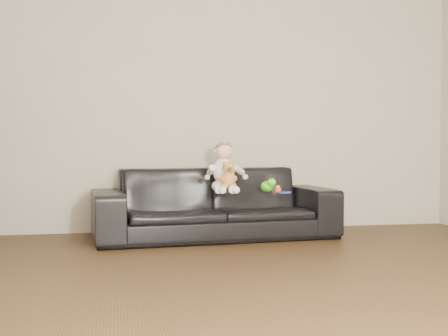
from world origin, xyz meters
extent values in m
plane|color=#3F2A16|center=(0.00, 0.00, 0.00)|extent=(5.50, 5.50, 0.00)
plane|color=#B6AC99|center=(0.00, 2.75, 1.30)|extent=(5.00, 0.00, 5.00)
imported|color=black|center=(-0.04, 2.25, 0.31)|extent=(2.20, 1.01, 0.63)
ellipsoid|color=#F7D2D0|center=(0.03, 2.15, 0.47)|extent=(0.28, 0.26, 0.12)
ellipsoid|color=white|center=(0.03, 2.16, 0.60)|extent=(0.24, 0.21, 0.23)
sphere|color=beige|center=(0.03, 2.15, 0.79)|extent=(0.19, 0.19, 0.15)
ellipsoid|color=#8C603F|center=(0.03, 2.16, 0.81)|extent=(0.20, 0.20, 0.11)
cylinder|color=#F7D2D0|center=(-0.02, 2.00, 0.45)|extent=(0.12, 0.20, 0.07)
cylinder|color=#F7D2D0|center=(0.08, 2.00, 0.45)|extent=(0.12, 0.20, 0.07)
sphere|color=white|center=(-0.02, 1.90, 0.45)|extent=(0.08, 0.08, 0.06)
sphere|color=white|center=(0.09, 1.90, 0.45)|extent=(0.08, 0.08, 0.06)
cylinder|color=white|center=(-0.09, 2.11, 0.62)|extent=(0.10, 0.17, 0.10)
cylinder|color=white|center=(0.15, 2.11, 0.62)|extent=(0.10, 0.17, 0.10)
ellipsoid|color=#C28537|center=(0.04, 2.00, 0.54)|extent=(0.16, 0.16, 0.14)
sphere|color=#C28537|center=(0.04, 1.99, 0.64)|extent=(0.13, 0.13, 0.10)
sphere|color=#C28537|center=(0.01, 2.00, 0.68)|extent=(0.05, 0.05, 0.04)
sphere|color=#C28537|center=(0.08, 2.00, 0.68)|extent=(0.05, 0.05, 0.04)
sphere|color=#593819|center=(0.04, 1.95, 0.63)|extent=(0.05, 0.05, 0.04)
ellipsoid|color=#4BE31A|center=(0.43, 2.14, 0.46)|extent=(0.14, 0.16, 0.10)
sphere|color=red|center=(0.48, 1.99, 0.44)|extent=(0.07, 0.07, 0.06)
cylinder|color=#183BC0|center=(0.55, 2.02, 0.42)|extent=(0.13, 0.13, 0.02)
camera|label=1|loc=(-0.89, -2.71, 0.80)|focal=45.00mm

